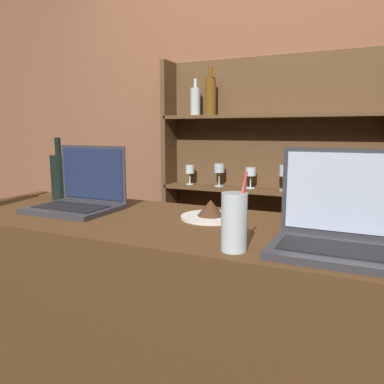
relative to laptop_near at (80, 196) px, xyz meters
name	(u,v)px	position (x,y,z in m)	size (l,w,h in m)	color
bar_counter	(188,360)	(0.48, -0.02, -0.55)	(1.93, 0.58, 1.00)	#4C3019
back_wall	(272,122)	(0.48, 1.15, 0.30)	(7.00, 0.06, 2.70)	brown
back_shelf	(267,199)	(0.48, 1.07, -0.15)	(1.32, 0.18, 1.73)	brown
laptop_near	(80,196)	(0.00, 0.00, 0.00)	(0.32, 0.25, 0.24)	#333338
laptop_far	(342,228)	(0.96, -0.12, 0.00)	(0.34, 0.24, 0.26)	#333338
cake_plate	(211,212)	(0.52, 0.07, -0.03)	(0.21, 0.21, 0.07)	silver
water_glass	(234,222)	(0.71, -0.24, 0.02)	(0.07, 0.07, 0.21)	silver
wine_bottle_dark	(59,176)	(-0.24, 0.14, 0.05)	(0.07, 0.07, 0.27)	black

